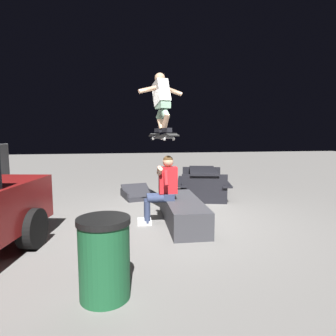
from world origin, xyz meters
name	(u,v)px	position (x,y,z in m)	size (l,w,h in m)	color
ground_plane	(176,219)	(0.00, 0.00, 0.00)	(40.00, 40.00, 0.00)	slate
ledge_box_main	(183,211)	(-0.27, -0.08, 0.23)	(1.99, 0.65, 0.45)	#38383D
person_sitting_on_ledge	(163,186)	(-0.19, 0.29, 0.71)	(0.59, 0.76, 1.29)	#2D3856
skateboard	(163,136)	(-0.05, 0.26, 1.65)	(1.04, 0.44, 0.13)	black
skater_airborne	(162,100)	(0.01, 0.28, 2.33)	(0.64, 0.88, 1.12)	black
kicker_ramp	(138,195)	(2.05, 0.61, 0.07)	(1.05, 0.91, 0.42)	#28282D
picnic_table_back	(203,179)	(1.88, -1.12, 0.50)	(1.97, 1.70, 0.75)	black
trash_bin	(104,258)	(-2.57, 1.27, 0.43)	(0.55, 0.55, 0.85)	#19512D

